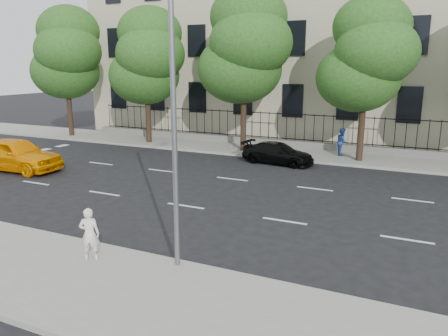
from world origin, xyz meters
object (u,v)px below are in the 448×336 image
Objects in this scene: woman_near at (89,234)px; black_sedan at (278,153)px; street_light at (184,74)px; yellow_taxi at (16,154)px.

black_sedan is at bearing -122.19° from woman_near.
street_light reaches higher than woman_near.
street_light is 5.42× the size of woman_near.
woman_near is (-2.32, -1.26, -4.25)m from street_light.
black_sedan is at bearing 96.95° from street_light.
street_light reaches higher than black_sedan.
yellow_taxi is at bearing 157.03° from street_light.
woman_near reaches higher than black_sedan.
woman_near is (-0.75, -14.18, 0.31)m from black_sedan.
street_light reaches higher than yellow_taxi.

